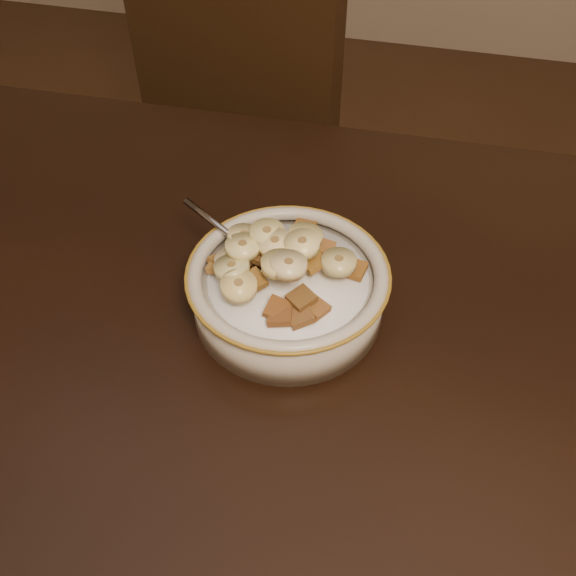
% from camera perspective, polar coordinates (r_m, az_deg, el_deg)
% --- Properties ---
extents(table, '(1.42, 0.93, 0.04)m').
position_cam_1_polar(table, '(0.59, -18.75, -10.31)').
color(table, black).
rests_on(table, floor).
extents(chair, '(0.50, 0.50, 0.92)m').
position_cam_1_polar(chair, '(1.15, -7.11, 6.34)').
color(chair, black).
rests_on(chair, floor).
extents(cereal_bowl, '(0.17, 0.17, 0.04)m').
position_cam_1_polar(cereal_bowl, '(0.59, 0.00, -0.61)').
color(cereal_bowl, beige).
rests_on(cereal_bowl, table).
extents(milk, '(0.14, 0.14, 0.00)m').
position_cam_1_polar(milk, '(0.57, 0.00, 0.80)').
color(milk, white).
rests_on(milk, cereal_bowl).
extents(spoon, '(0.05, 0.05, 0.01)m').
position_cam_1_polar(spoon, '(0.58, -2.12, 2.37)').
color(spoon, gray).
rests_on(spoon, cereal_bowl).
extents(cereal_square_0, '(0.02, 0.02, 0.01)m').
position_cam_1_polar(cereal_square_0, '(0.53, -0.89, -1.90)').
color(cereal_square_0, brown).
rests_on(cereal_square_0, milk).
extents(cereal_square_1, '(0.03, 0.03, 0.01)m').
position_cam_1_polar(cereal_square_1, '(0.55, -3.15, 0.60)').
color(cereal_square_1, brown).
rests_on(cereal_square_1, milk).
extents(cereal_square_2, '(0.03, 0.03, 0.01)m').
position_cam_1_polar(cereal_square_2, '(0.54, 2.43, -1.75)').
color(cereal_square_2, '#985927').
rests_on(cereal_square_2, milk).
extents(cereal_square_3, '(0.02, 0.02, 0.01)m').
position_cam_1_polar(cereal_square_3, '(0.59, 3.21, 3.59)').
color(cereal_square_3, brown).
rests_on(cereal_square_3, milk).
extents(cereal_square_4, '(0.02, 0.02, 0.01)m').
position_cam_1_polar(cereal_square_4, '(0.59, -0.68, 4.44)').
color(cereal_square_4, brown).
rests_on(cereal_square_4, milk).
extents(cereal_square_5, '(0.03, 0.03, 0.01)m').
position_cam_1_polar(cereal_square_5, '(0.56, 2.25, 2.34)').
color(cereal_square_5, '#8E5D1E').
rests_on(cereal_square_5, milk).
extents(cereal_square_6, '(0.02, 0.02, 0.01)m').
position_cam_1_polar(cereal_square_6, '(0.57, -6.06, 2.07)').
color(cereal_square_6, olive).
rests_on(cereal_square_6, milk).
extents(cereal_square_7, '(0.02, 0.02, 0.01)m').
position_cam_1_polar(cereal_square_7, '(0.59, -3.77, 4.09)').
color(cereal_square_7, brown).
rests_on(cereal_square_7, milk).
extents(cereal_square_8, '(0.03, 0.03, 0.01)m').
position_cam_1_polar(cereal_square_8, '(0.59, -2.84, 3.80)').
color(cereal_square_8, brown).
rests_on(cereal_square_8, milk).
extents(cereal_square_9, '(0.03, 0.03, 0.01)m').
position_cam_1_polar(cereal_square_9, '(0.58, -5.85, 2.26)').
color(cereal_square_9, brown).
rests_on(cereal_square_9, milk).
extents(cereal_square_10, '(0.02, 0.02, 0.01)m').
position_cam_1_polar(cereal_square_10, '(0.57, -2.04, 2.76)').
color(cereal_square_10, brown).
rests_on(cereal_square_10, milk).
extents(cereal_square_11, '(0.02, 0.02, 0.01)m').
position_cam_1_polar(cereal_square_11, '(0.58, -1.08, 3.61)').
color(cereal_square_11, '#965120').
rests_on(cereal_square_11, milk).
extents(cereal_square_12, '(0.03, 0.03, 0.01)m').
position_cam_1_polar(cereal_square_12, '(0.58, -2.42, 3.89)').
color(cereal_square_12, olive).
rests_on(cereal_square_12, milk).
extents(cereal_square_13, '(0.02, 0.02, 0.01)m').
position_cam_1_polar(cereal_square_13, '(0.57, 5.90, 1.69)').
color(cereal_square_13, brown).
rests_on(cereal_square_13, milk).
extents(cereal_square_14, '(0.03, 0.03, 0.01)m').
position_cam_1_polar(cereal_square_14, '(0.59, 0.90, 4.09)').
color(cereal_square_14, brown).
rests_on(cereal_square_14, milk).
extents(cereal_square_15, '(0.03, 0.03, 0.01)m').
position_cam_1_polar(cereal_square_15, '(0.57, -4.52, 2.01)').
color(cereal_square_15, brown).
rests_on(cereal_square_15, milk).
extents(cereal_square_16, '(0.03, 0.03, 0.01)m').
position_cam_1_polar(cereal_square_16, '(0.53, 1.15, -2.51)').
color(cereal_square_16, brown).
rests_on(cereal_square_16, milk).
extents(cereal_square_17, '(0.03, 0.03, 0.01)m').
position_cam_1_polar(cereal_square_17, '(0.54, 1.22, -0.90)').
color(cereal_square_17, brown).
rests_on(cereal_square_17, milk).
extents(cereal_square_18, '(0.02, 0.02, 0.01)m').
position_cam_1_polar(cereal_square_18, '(0.61, 1.41, 5.26)').
color(cereal_square_18, brown).
rests_on(cereal_square_18, milk).
extents(cereal_square_19, '(0.02, 0.02, 0.01)m').
position_cam_1_polar(cereal_square_19, '(0.53, -0.71, -2.50)').
color(cereal_square_19, brown).
rests_on(cereal_square_19, milk).
extents(banana_slice_0, '(0.04, 0.04, 0.01)m').
position_cam_1_polar(banana_slice_0, '(0.56, -4.98, 2.39)').
color(banana_slice_0, '#FFECA8').
rests_on(banana_slice_0, milk).
extents(banana_slice_1, '(0.04, 0.04, 0.02)m').
position_cam_1_polar(banana_slice_1, '(0.55, -5.01, 1.78)').
color(banana_slice_1, '#C7C07A').
rests_on(banana_slice_1, milk).
extents(banana_slice_2, '(0.04, 0.04, 0.01)m').
position_cam_1_polar(banana_slice_2, '(0.57, -1.87, 4.85)').
color(banana_slice_2, '#F3E585').
rests_on(banana_slice_2, milk).
extents(banana_slice_3, '(0.04, 0.04, 0.01)m').
position_cam_1_polar(banana_slice_3, '(0.56, -1.16, 3.98)').
color(banana_slice_3, '#F9E284').
rests_on(banana_slice_3, milk).
extents(banana_slice_4, '(0.04, 0.04, 0.01)m').
position_cam_1_polar(banana_slice_4, '(0.54, -0.77, 2.15)').
color(banana_slice_4, '#FBDB7D').
rests_on(banana_slice_4, milk).
extents(banana_slice_5, '(0.04, 0.04, 0.01)m').
position_cam_1_polar(banana_slice_5, '(0.58, -3.88, 4.52)').
color(banana_slice_5, '#EDDE86').
rests_on(banana_slice_5, milk).
extents(banana_slice_6, '(0.03, 0.03, 0.01)m').
position_cam_1_polar(banana_slice_6, '(0.58, 1.55, 4.61)').
color(banana_slice_6, '#F0D77B').
rests_on(banana_slice_6, milk).
extents(banana_slice_7, '(0.04, 0.04, 0.01)m').
position_cam_1_polar(banana_slice_7, '(0.54, -4.40, 0.16)').
color(banana_slice_7, '#ECD188').
rests_on(banana_slice_7, milk).
extents(banana_slice_8, '(0.04, 0.04, 0.01)m').
position_cam_1_polar(banana_slice_8, '(0.56, -4.04, 3.65)').
color(banana_slice_8, '#DDD177').
rests_on(banana_slice_8, milk).
extents(banana_slice_9, '(0.04, 0.04, 0.01)m').
position_cam_1_polar(banana_slice_9, '(0.56, 4.53, 2.30)').
color(banana_slice_9, tan).
rests_on(banana_slice_9, milk).
extents(banana_slice_10, '(0.04, 0.04, 0.01)m').
position_cam_1_polar(banana_slice_10, '(0.55, 1.28, 3.92)').
color(banana_slice_10, '#FFED7F').
rests_on(banana_slice_10, milk).
extents(banana_slice_11, '(0.03, 0.03, 0.01)m').
position_cam_1_polar(banana_slice_11, '(0.53, 0.05, 2.03)').
color(banana_slice_11, beige).
rests_on(banana_slice_11, milk).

